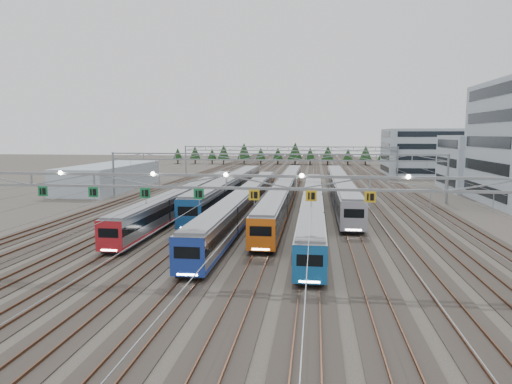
# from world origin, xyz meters

# --- Properties ---
(ground) EXTENTS (400.00, 400.00, 0.00)m
(ground) POSITION_xyz_m (0.00, 0.00, 0.00)
(ground) COLOR #47423A
(ground) RESTS_ON ground
(track_bed) EXTENTS (54.00, 260.00, 5.42)m
(track_bed) POSITION_xyz_m (0.00, 100.00, 1.49)
(track_bed) COLOR #2D2823
(track_bed) RESTS_ON ground
(train_a) EXTENTS (2.56, 54.39, 3.33)m
(train_a) POSITION_xyz_m (-11.25, 29.43, 1.91)
(train_a) COLOR black
(train_a) RESTS_ON ground
(train_b) EXTENTS (3.05, 51.63, 3.98)m
(train_b) POSITION_xyz_m (-6.75, 38.01, 2.24)
(train_b) COLOR black
(train_b) RESTS_ON ground
(train_c) EXTENTS (2.70, 57.85, 3.51)m
(train_c) POSITION_xyz_m (-2.25, 25.01, 2.01)
(train_c) COLOR black
(train_c) RESTS_ON ground
(train_d) EXTENTS (2.72, 68.93, 3.54)m
(train_d) POSITION_xyz_m (2.25, 38.66, 2.02)
(train_d) COLOR black
(train_d) RESTS_ON ground
(train_e) EXTENTS (2.53, 55.98, 3.29)m
(train_e) POSITION_xyz_m (6.75, 23.67, 1.89)
(train_e) COLOR black
(train_e) RESTS_ON ground
(train_f) EXTENTS (2.94, 55.25, 3.83)m
(train_f) POSITION_xyz_m (11.25, 41.27, 2.17)
(train_f) COLOR black
(train_f) RESTS_ON ground
(gantry_near) EXTENTS (56.36, 0.61, 8.08)m
(gantry_near) POSITION_xyz_m (-0.05, -0.12, 7.09)
(gantry_near) COLOR gray
(gantry_near) RESTS_ON ground
(gantry_mid) EXTENTS (56.36, 0.36, 8.00)m
(gantry_mid) POSITION_xyz_m (0.00, 40.00, 6.39)
(gantry_mid) COLOR gray
(gantry_mid) RESTS_ON ground
(gantry_far) EXTENTS (56.36, 0.36, 8.00)m
(gantry_far) POSITION_xyz_m (0.00, 85.00, 6.39)
(gantry_far) COLOR gray
(gantry_far) RESTS_ON ground
(depot_bldg_mid) EXTENTS (14.00, 16.00, 10.85)m
(depot_bldg_mid) POSITION_xyz_m (39.97, 59.48, 5.43)
(depot_bldg_mid) COLOR #A9BBCA
(depot_bldg_mid) RESTS_ON ground
(depot_bldg_north) EXTENTS (22.00, 18.00, 12.53)m
(depot_bldg_north) POSITION_xyz_m (37.14, 94.36, 6.26)
(depot_bldg_north) COLOR #A9BBCA
(depot_bldg_north) RESTS_ON ground
(west_shed) EXTENTS (10.00, 30.00, 4.97)m
(west_shed) POSITION_xyz_m (-34.33, 52.38, 2.49)
(west_shed) COLOR #A9BBCA
(west_shed) RESTS_ON ground
(treeline) EXTENTS (106.40, 5.60, 7.02)m
(treeline) POSITION_xyz_m (5.40, 132.42, 4.23)
(treeline) COLOR #332114
(treeline) RESTS_ON ground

